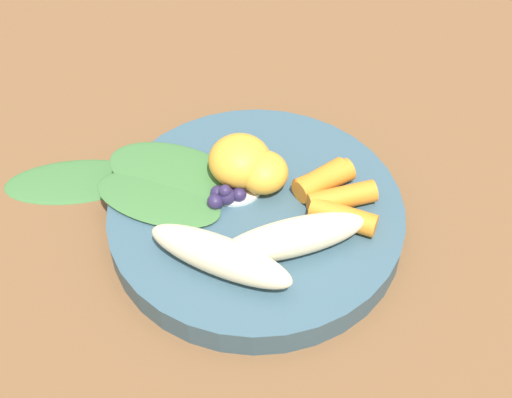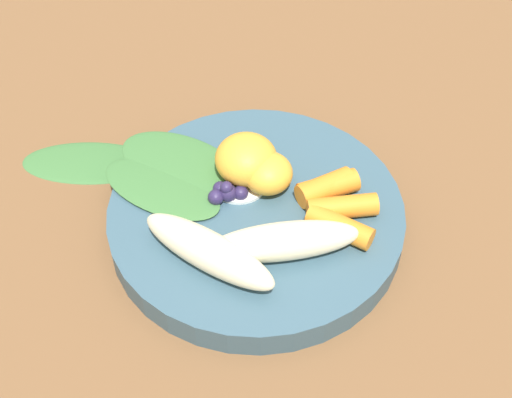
{
  "view_description": "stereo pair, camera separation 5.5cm",
  "coord_description": "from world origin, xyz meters",
  "px_view_note": "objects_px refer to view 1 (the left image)",
  "views": [
    {
      "loc": [
        0.35,
        -0.13,
        0.45
      ],
      "look_at": [
        0.0,
        0.0,
        0.03
      ],
      "focal_mm": 49.51,
      "sensor_mm": 36.0,
      "label": 1
    },
    {
      "loc": [
        0.36,
        -0.08,
        0.45
      ],
      "look_at": [
        0.0,
        0.0,
        0.03
      ],
      "focal_mm": 49.51,
      "sensor_mm": 36.0,
      "label": 2
    }
  ],
  "objects_px": {
    "bowl": "(256,217)",
    "banana_peeled_right": "(220,256)",
    "banana_peeled_left": "(293,238)",
    "kale_leaf_stray": "(73,180)",
    "orange_segment_near": "(236,162)"
  },
  "relations": [
    {
      "from": "bowl",
      "to": "orange_segment_near",
      "type": "bearing_deg",
      "value": -174.81
    },
    {
      "from": "banana_peeled_right",
      "to": "kale_leaf_stray",
      "type": "distance_m",
      "value": 0.18
    },
    {
      "from": "banana_peeled_left",
      "to": "orange_segment_near",
      "type": "xyz_separation_m",
      "value": [
        -0.09,
        -0.01,
        0.0
      ]
    },
    {
      "from": "bowl",
      "to": "kale_leaf_stray",
      "type": "xyz_separation_m",
      "value": [
        -0.11,
        -0.13,
        -0.01
      ]
    },
    {
      "from": "bowl",
      "to": "banana_peeled_right",
      "type": "height_order",
      "value": "banana_peeled_right"
    },
    {
      "from": "banana_peeled_left",
      "to": "banana_peeled_right",
      "type": "distance_m",
      "value": 0.06
    },
    {
      "from": "banana_peeled_right",
      "to": "orange_segment_near",
      "type": "relative_size",
      "value": 2.24
    },
    {
      "from": "bowl",
      "to": "kale_leaf_stray",
      "type": "bearing_deg",
      "value": -129.23
    },
    {
      "from": "banana_peeled_left",
      "to": "kale_leaf_stray",
      "type": "distance_m",
      "value": 0.21
    },
    {
      "from": "banana_peeled_left",
      "to": "banana_peeled_right",
      "type": "bearing_deg",
      "value": -179.08
    },
    {
      "from": "kale_leaf_stray",
      "to": "bowl",
      "type": "bearing_deg",
      "value": 155.49
    },
    {
      "from": "bowl",
      "to": "kale_leaf_stray",
      "type": "relative_size",
      "value": 1.99
    },
    {
      "from": "bowl",
      "to": "banana_peeled_right",
      "type": "relative_size",
      "value": 2.08
    },
    {
      "from": "orange_segment_near",
      "to": "kale_leaf_stray",
      "type": "xyz_separation_m",
      "value": [
        -0.07,
        -0.13,
        -0.04
      ]
    },
    {
      "from": "orange_segment_near",
      "to": "kale_leaf_stray",
      "type": "relative_size",
      "value": 0.43
    }
  ]
}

